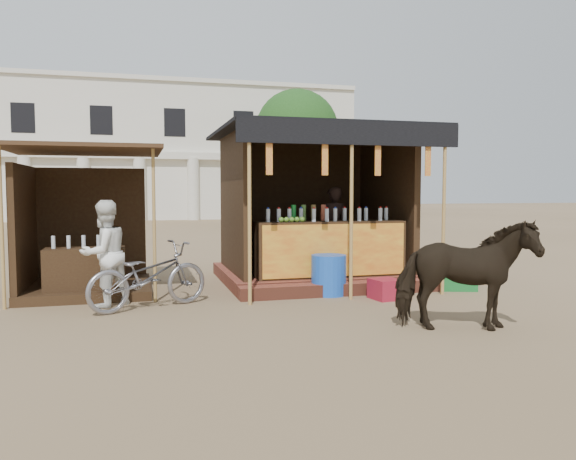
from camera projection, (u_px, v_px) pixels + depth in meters
The scene contains 11 objects.
ground at pixel (321, 326), 6.99m from camera, with size 120.00×120.00×0.00m, color #846B4C.
main_stall at pixel (316, 227), 10.42m from camera, with size 3.60×3.61×2.78m.
secondary_stall at pixel (76, 242), 9.23m from camera, with size 2.40×2.40×2.38m.
cow at pixel (465, 275), 6.73m from camera, with size 0.73×1.61×1.36m, color black.
motorbike at pixel (148, 276), 8.02m from camera, with size 0.63×1.82×0.96m, color gray.
bystander at pixel (104, 253), 8.17m from camera, with size 0.76×0.59×1.56m, color white.
blue_barrel at pixel (329, 275), 9.10m from camera, with size 0.57×0.57×0.65m, color blue.
red_crate at pixel (385, 289), 8.75m from camera, with size 0.40×0.44×0.32m, color maroon.
cooler at pixel (457, 276), 9.58m from camera, with size 0.75×0.62×0.46m.
background_building at pixel (139, 154), 35.03m from camera, with size 26.00×7.45×8.18m.
tree at pixel (293, 135), 29.51m from camera, with size 4.50×4.40×7.00m.
Camera 1 is at (-2.20, -6.55, 1.69)m, focal length 35.00 mm.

